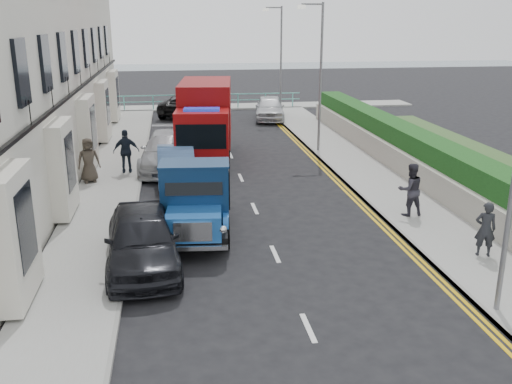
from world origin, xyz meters
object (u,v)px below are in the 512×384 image
object	(u,v)px
parked_car_front	(142,239)
bedford_lorry	(196,204)
lamp_mid	(318,69)
red_lorry	(205,119)
pedestrian_east_near	(485,229)
lamp_far	(279,56)

from	to	relation	value
parked_car_front	bedford_lorry	bearing A→B (deg)	46.90
lamp_mid	red_lorry	world-z (taller)	lamp_mid
bedford_lorry	parked_car_front	size ratio (longest dim) A/B	1.10
bedford_lorry	pedestrian_east_near	world-z (taller)	bedford_lorry
parked_car_front	red_lorry	bearing A→B (deg)	74.92
bedford_lorry	pedestrian_east_near	size ratio (longest dim) A/B	3.34
lamp_far	parked_car_front	world-z (taller)	lamp_far
lamp_far	red_lorry	size ratio (longest dim) A/B	1.02
lamp_far	red_lorry	distance (m)	11.90
lamp_far	red_lorry	world-z (taller)	lamp_far
lamp_mid	bedford_lorry	size ratio (longest dim) A/B	1.37
lamp_mid	red_lorry	distance (m)	5.79
parked_car_front	pedestrian_east_near	size ratio (longest dim) A/B	3.03
lamp_mid	bedford_lorry	bearing A→B (deg)	-120.95
bedford_lorry	red_lorry	bearing A→B (deg)	89.79
pedestrian_east_near	bedford_lorry	bearing A→B (deg)	-1.71
parked_car_front	pedestrian_east_near	distance (m)	9.18
parked_car_front	lamp_far	bearing A→B (deg)	67.14
lamp_mid	pedestrian_east_near	xyz separation A→B (m)	(1.36, -13.16, -3.11)
bedford_lorry	parked_car_front	world-z (taller)	bedford_lorry
parked_car_front	pedestrian_east_near	xyz separation A→B (m)	(9.14, -0.87, 0.09)
lamp_far	pedestrian_east_near	world-z (taller)	lamp_far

